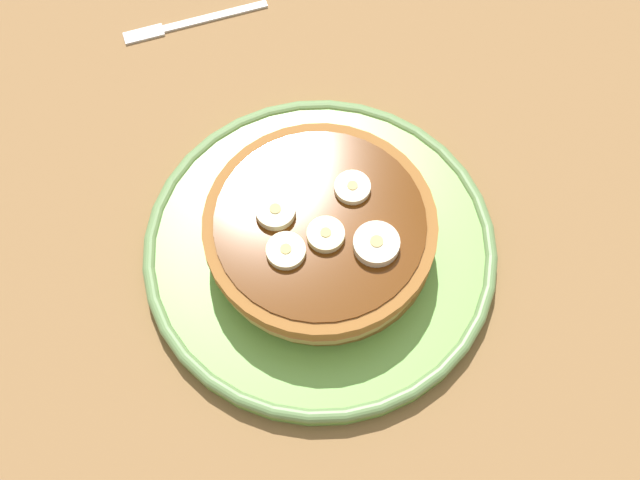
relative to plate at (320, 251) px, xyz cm
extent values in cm
cube|color=olive|center=(0.00, 0.00, -2.46)|extent=(140.00, 140.00, 3.00)
cylinder|color=#72B74C|center=(0.00, 0.00, -0.22)|extent=(26.92, 26.92, 1.49)
torus|color=#658B50|center=(0.00, 0.00, 0.30)|extent=(27.16, 27.16, 1.04)
cylinder|color=#976329|center=(-0.12, -0.54, 1.05)|extent=(16.84, 16.84, 1.04)
cylinder|color=tan|center=(0.15, -0.42, 2.09)|extent=(16.43, 16.43, 1.04)
cylinder|color=#AE6137|center=(0.27, 0.22, 3.13)|extent=(16.63, 16.63, 1.04)
cylinder|color=#9C622D|center=(0.09, 0.06, 4.17)|extent=(17.16, 17.16, 1.04)
cylinder|color=#592B0A|center=(0.00, 0.00, 4.77)|extent=(15.46, 15.46, 0.16)
cylinder|color=#FAF3B4|center=(-0.87, 0.86, 5.08)|extent=(2.73, 2.73, 0.78)
cylinder|color=tan|center=(-0.87, 0.86, 5.50)|extent=(0.77, 0.77, 0.08)
cylinder|color=#EFE6BE|center=(-0.94, -3.47, 5.04)|extent=(2.69, 2.69, 0.69)
cylinder|color=tan|center=(-0.94, -3.47, 5.42)|extent=(0.75, 0.75, 0.08)
cylinder|color=beige|center=(3.21, 0.76, 5.10)|extent=(2.92, 2.92, 0.83)
cylinder|color=tan|center=(3.21, 0.76, 5.56)|extent=(0.82, 0.82, 0.08)
cylinder|color=#F4F2B8|center=(1.11, 3.22, 5.05)|extent=(2.83, 2.83, 0.72)
cylinder|color=tan|center=(1.11, 3.22, 5.45)|extent=(0.79, 0.79, 0.08)
cylinder|color=beige|center=(-4.44, 0.15, 5.18)|extent=(3.33, 3.33, 0.98)
cylinder|color=tan|center=(-4.44, 0.15, 5.71)|extent=(0.93, 0.93, 0.08)
cube|color=silver|center=(18.56, -16.92, -0.71)|extent=(7.36, 7.06, 0.50)
cube|color=silver|center=(23.27, -12.43, -0.71)|extent=(3.40, 3.33, 0.50)
camera|label=1|loc=(-13.09, 26.89, 63.92)|focal=51.61mm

